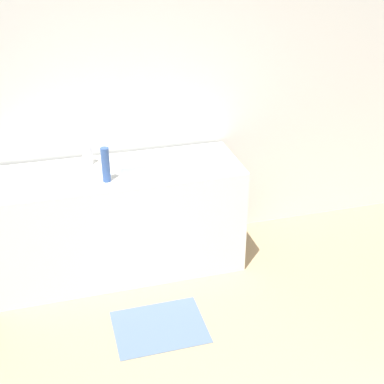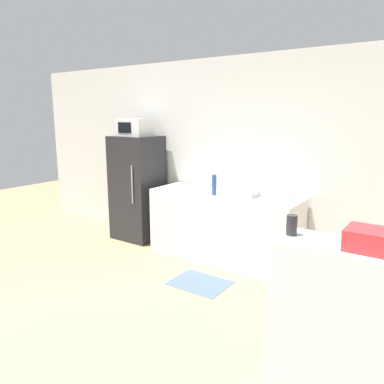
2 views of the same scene
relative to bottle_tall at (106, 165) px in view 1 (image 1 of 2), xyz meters
The scene contains 6 objects.
wall_back 0.63m from the bottle_tall, 75.76° to the left, with size 8.00×0.06×2.60m, color silver.
counter 0.59m from the bottle_tall, 69.54° to the left, with size 1.96×0.65×0.87m, color silver.
sink_basin 0.37m from the bottle_tall, 31.31° to the left, with size 0.39×0.26×0.06m, color #9EA3A8.
bottle_tall is the anchor object (origin of this frame).
bottle_short 0.35m from the bottle_tall, 106.66° to the left, with size 0.08×0.08×0.17m, color silver.
kitchen_rug 1.21m from the bottle_tall, 71.08° to the right, with size 0.64×0.50×0.01m, color slate.
Camera 1 is at (-0.48, -0.89, 2.60)m, focal length 50.00 mm.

